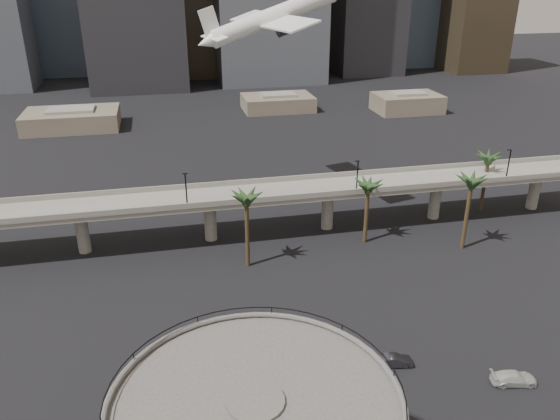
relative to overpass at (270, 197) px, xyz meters
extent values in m
cylinder|color=#474442|center=(-13.00, -59.00, 8.44)|extent=(22.00, 22.00, 0.45)
torus|color=#474442|center=(-13.00, -59.00, 8.91)|extent=(22.20, 22.20, 0.50)
torus|color=black|center=(-13.00, -59.00, 9.71)|extent=(21.80, 21.80, 0.10)
cube|color=slate|center=(0.00, 0.00, 0.66)|extent=(130.00, 9.00, 0.90)
cube|color=slate|center=(0.00, -4.50, 1.56)|extent=(130.00, 0.30, 1.00)
cube|color=slate|center=(0.00, 4.50, 1.56)|extent=(130.00, 0.30, 1.00)
cylinder|color=slate|center=(-33.00, 0.00, -3.54)|extent=(2.20, 2.20, 8.00)
cylinder|color=slate|center=(-11.00, 0.00, -3.54)|extent=(2.20, 2.20, 8.00)
cylinder|color=slate|center=(11.00, 0.00, -3.54)|extent=(2.20, 2.20, 8.00)
cylinder|color=slate|center=(33.00, 0.00, -3.54)|extent=(2.20, 2.20, 8.00)
cylinder|color=slate|center=(55.00, 0.00, -3.54)|extent=(2.20, 2.20, 8.00)
cylinder|color=black|center=(-15.00, -4.00, 4.16)|extent=(0.24, 0.24, 6.00)
cylinder|color=black|center=(15.00, -4.00, 4.16)|extent=(0.24, 0.24, 6.00)
cylinder|color=black|center=(45.00, -4.00, 4.16)|extent=(0.24, 0.24, 6.00)
cylinder|color=#40321B|center=(-6.00, -11.00, -1.26)|extent=(0.70, 0.70, 12.15)
ellipsoid|color=#1F3A1A|center=(-6.00, -11.00, 5.21)|extent=(4.40, 4.40, 2.00)
cylinder|color=#40321B|center=(16.00, -7.00, -1.94)|extent=(0.70, 0.70, 10.80)
ellipsoid|color=#1F3A1A|center=(16.00, -7.00, 3.86)|extent=(4.40, 4.40, 2.00)
cylinder|color=#40321B|center=(32.00, -13.00, -1.04)|extent=(0.70, 0.70, 12.60)
ellipsoid|color=#1F3A1A|center=(32.00, -13.00, 5.66)|extent=(4.40, 4.40, 2.00)
cylinder|color=#40321B|center=(44.00, 1.00, -1.71)|extent=(0.70, 0.70, 11.25)
ellipsoid|color=#1F3A1A|center=(44.00, 1.00, 4.31)|extent=(4.40, 4.40, 2.00)
cube|color=brown|center=(-45.00, 85.00, -4.59)|extent=(28.00, 18.00, 5.50)
cube|color=slate|center=(-45.00, 85.00, -1.44)|extent=(14.00, 9.00, 0.80)
cube|color=brown|center=(22.00, 95.00, -4.84)|extent=(24.00, 16.00, 5.00)
cube|color=slate|center=(22.00, 95.00, -1.94)|extent=(12.00, 8.00, 0.80)
cube|color=brown|center=(65.00, 83.00, -4.34)|extent=(22.00, 15.00, 6.00)
cube|color=slate|center=(65.00, 83.00, -0.94)|extent=(11.00, 7.50, 0.80)
cube|color=#3A495A|center=(-55.00, 190.00, 18.39)|extent=(30.00, 30.00, 51.46)
cube|color=gray|center=(55.00, 185.00, 15.17)|extent=(24.00, 24.00, 45.03)
cube|color=#30271A|center=(130.00, 155.00, 23.75)|extent=(26.00, 26.00, 62.18)
cube|color=gray|center=(18.00, 205.00, 13.03)|extent=(22.00, 22.00, 40.74)
cylinder|color=white|center=(3.85, 13.72, 30.03)|extent=(25.24, 9.13, 10.33)
cone|color=white|center=(-9.19, 10.53, 26.03)|extent=(4.43, 3.72, 3.67)
cube|color=white|center=(3.16, 13.55, 29.25)|extent=(11.99, 27.70, 1.98)
cube|color=white|center=(-7.61, 10.92, 26.90)|extent=(4.23, 9.29, 0.83)
cube|color=white|center=(-8.31, 10.75, 29.32)|extent=(4.14, 1.30, 5.59)
cylinder|color=#222327|center=(2.75, 18.57, 28.16)|extent=(4.46, 2.74, 2.81)
cylinder|color=#222327|center=(5.11, 8.91, 28.16)|extent=(4.46, 2.74, 2.81)
imported|color=#A71723|center=(-10.92, -34.00, -6.66)|extent=(4.30, 2.98, 1.36)
imported|color=black|center=(7.66, -39.65, -6.59)|extent=(4.72, 2.29, 1.49)
imported|color=beige|center=(20.23, -45.70, -6.56)|extent=(5.70, 3.14, 1.56)
camera|label=1|loc=(-17.89, -89.58, 37.90)|focal=35.00mm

